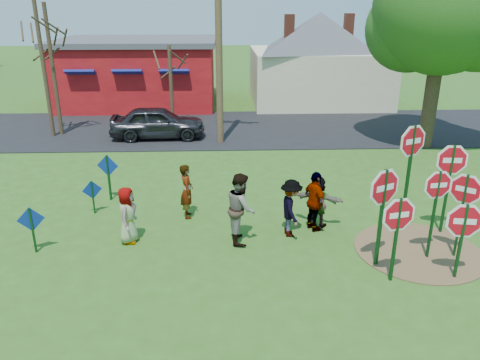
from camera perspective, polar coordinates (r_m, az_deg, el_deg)
The scene contains 27 objects.
ground at distance 12.80m, azimuth 0.09°, elevation -6.81°, with size 120.00×120.00×0.00m, color #2E5618.
road at distance 23.59m, azimuth -1.05°, elevation 6.32°, with size 120.00×7.50×0.04m, color black.
dirt_patch at distance 12.90m, azimuth 20.89°, elevation -8.01°, with size 3.20×3.20×0.03m, color brown.
red_building at distance 30.02m, azimuth -12.18°, elevation 12.81°, with size 9.40×7.69×3.90m.
cream_house at distance 30.08m, azimuth 9.53°, elevation 14.84°, with size 9.40×9.40×6.50m.
stop_sign_a at distance 10.77m, azimuth 18.69°, elevation -4.84°, with size 1.04×0.24×2.17m.
stop_sign_b at distance 13.40m, azimuth 20.18°, elevation 3.41°, with size 1.09×0.51×3.07m.
stop_sign_c at distance 11.97m, azimuth 22.85°, elevation -1.68°, with size 0.94×0.14×2.42m.
stop_sign_d at distance 13.42m, azimuth 24.33°, elevation 1.40°, with size 1.11×0.10×2.66m.
stop_sign_e at distance 11.49m, azimuth 25.61°, elevation -5.10°, with size 1.09×0.19×1.99m.
stop_sign_f at distance 12.33m, azimuth 25.72°, elevation -1.74°, with size 0.80×0.66×2.32m.
stop_sign_g at distance 11.17m, azimuth 17.09°, elevation -1.94°, with size 1.06×0.55×2.61m.
blue_diamond_b at distance 12.77m, azimuth -24.05°, elevation -5.01°, with size 0.64×0.20×1.24m.
blue_diamond_c at distance 14.54m, azimuth -17.54°, elevation -1.57°, with size 0.54×0.25×1.04m.
blue_diamond_d at distance 15.28m, azimuth -15.76°, elevation 0.93°, with size 0.70×0.17×1.51m.
person_a at distance 12.53m, azimuth -13.55°, elevation -4.19°, with size 0.75×0.49×1.53m, color #4A5A9A.
person_b at distance 13.66m, azimuth -6.49°, elevation -1.36°, with size 0.59×0.39×1.62m, color #2D7265.
person_c at distance 12.17m, azimuth 0.11°, elevation -3.42°, with size 0.92×0.72×1.89m, color #9C5F45.
person_d at distance 12.58m, azimuth 6.22°, elevation -3.43°, with size 1.03×0.59×1.60m, color #313236.
person_e at distance 12.93m, azimuth 9.10°, elevation -2.62°, with size 1.00×0.42×1.71m, color #583062.
person_f at distance 13.24m, azimuth 9.44°, elevation -2.59°, with size 1.37×0.44×1.48m, color #25562E.
suv at distance 21.98m, azimuth -10.00°, elevation 6.94°, with size 1.72×4.28×1.46m, color #2B2B2F.
utility_pole at distance 20.34m, azimuth -2.63°, elevation 18.14°, with size 2.29×0.61×9.47m.
leafy_tree at distance 21.36m, azimuth 23.93°, elevation 18.21°, with size 6.09×5.56×8.66m.
bare_tree_west at distance 23.41m, azimuth -22.10°, elevation 14.30°, with size 1.80×1.80×5.96m.
bare_tree_east at distance 24.07m, azimuth -8.47°, elevation 12.62°, with size 1.80×1.80×3.99m.
bare_tree_mid at distance 23.21m, azimuth -23.07°, elevation 14.31°, with size 1.80×1.80×6.08m.
Camera 1 is at (-0.46, -11.33, 5.95)m, focal length 35.00 mm.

